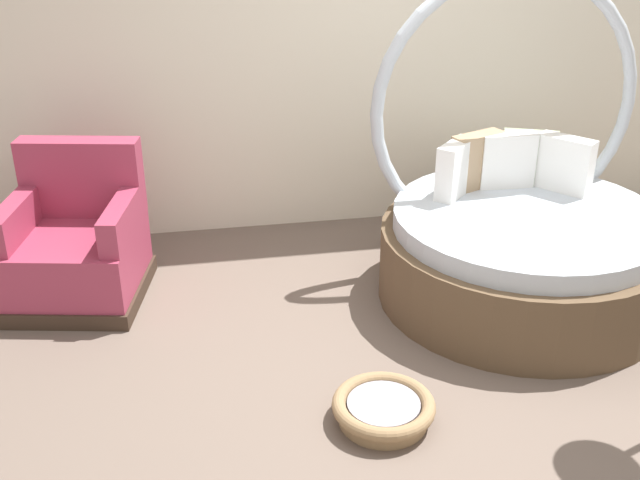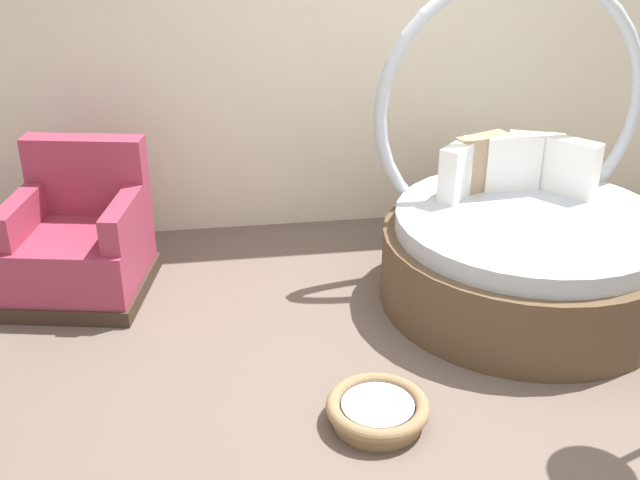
# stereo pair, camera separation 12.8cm
# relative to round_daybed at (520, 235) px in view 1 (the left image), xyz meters

# --- Properties ---
(ground_plane) EXTENTS (8.00, 8.00, 0.02)m
(ground_plane) POSITION_rel_round_daybed_xyz_m (-0.85, -0.78, -0.41)
(ground_plane) COLOR #66564C
(back_wall) EXTENTS (8.00, 0.12, 3.14)m
(back_wall) POSITION_rel_round_daybed_xyz_m (-0.85, 1.34, 1.17)
(back_wall) COLOR silver
(back_wall) RESTS_ON ground_plane
(round_daybed) EXTENTS (1.76, 1.76, 1.97)m
(round_daybed) POSITION_rel_round_daybed_xyz_m (0.00, 0.00, 0.00)
(round_daybed) COLOR brown
(round_daybed) RESTS_ON ground_plane
(red_armchair) EXTENTS (0.94, 0.94, 0.94)m
(red_armchair) POSITION_rel_round_daybed_xyz_m (-2.72, 0.47, -0.07)
(red_armchair) COLOR #38281E
(red_armchair) RESTS_ON ground_plane
(pet_basket) EXTENTS (0.51, 0.51, 0.13)m
(pet_basket) POSITION_rel_round_daybed_xyz_m (-1.15, -1.10, -0.33)
(pet_basket) COLOR #8E704C
(pet_basket) RESTS_ON ground_plane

